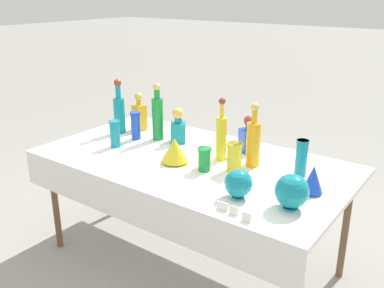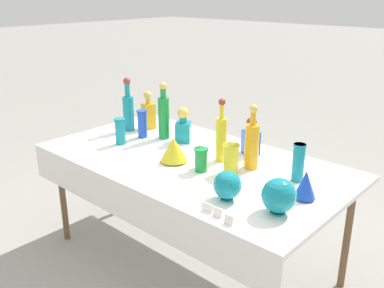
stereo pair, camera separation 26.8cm
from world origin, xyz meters
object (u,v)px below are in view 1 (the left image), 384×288
object	(u,v)px
tall_bottle_0	(158,116)
tall_bottle_1	(119,111)
tall_bottle_2	(221,136)
fluted_vase_0	(313,179)
slender_vase_0	(234,156)
slender_vase_3	(301,157)
round_bowl_0	(292,191)
slender_vase_1	(115,133)
square_decanter_2	(139,114)
fluted_vase_1	(175,150)
square_decanter_1	(248,137)
slender_vase_4	(204,158)
square_decanter_0	(178,127)
slender_vase_2	(136,125)
round_bowl_1	(238,183)
tall_bottle_3	(253,141)

from	to	relation	value
tall_bottle_0	tall_bottle_1	size ratio (longest dim) A/B	1.01
tall_bottle_2	fluted_vase_0	size ratio (longest dim) A/B	2.55
slender_vase_0	slender_vase_3	bearing A→B (deg)	24.04
round_bowl_0	slender_vase_1	bearing A→B (deg)	175.14
square_decanter_2	fluted_vase_1	bearing A→B (deg)	-30.03
slender_vase_0	fluted_vase_0	distance (m)	0.49
tall_bottle_2	square_decanter_1	size ratio (longest dim) A/B	1.62
tall_bottle_0	slender_vase_4	world-z (taller)	tall_bottle_0
fluted_vase_0	slender_vase_0	bearing A→B (deg)	177.87
tall_bottle_2	square_decanter_2	xyz separation A→B (m)	(-0.83, 0.15, -0.03)
slender_vase_3	round_bowl_0	size ratio (longest dim) A/B	1.24
square_decanter_0	slender_vase_0	distance (m)	0.61
slender_vase_2	slender_vase_3	xyz separation A→B (m)	(1.21, 0.08, 0.01)
tall_bottle_1	slender_vase_3	world-z (taller)	tall_bottle_1
tall_bottle_0	round_bowl_0	size ratio (longest dim) A/B	2.30
tall_bottle_2	round_bowl_1	xyz separation A→B (m)	(0.36, -0.39, -0.08)
slender_vase_1	tall_bottle_1	bearing A→B (deg)	129.06
square_decanter_1	slender_vase_1	bearing A→B (deg)	-149.81
tall_bottle_0	slender_vase_0	world-z (taller)	tall_bottle_0
slender_vase_4	slender_vase_1	bearing A→B (deg)	-178.54
slender_vase_0	slender_vase_4	size ratio (longest dim) A/B	1.22
square_decanter_2	tall_bottle_1	bearing A→B (deg)	-117.44
slender_vase_2	round_bowl_1	size ratio (longest dim) A/B	1.30
tall_bottle_1	square_decanter_0	xyz separation A→B (m)	(0.49, 0.09, -0.05)
slender_vase_3	fluted_vase_0	distance (m)	0.23
tall_bottle_0	tall_bottle_3	distance (m)	0.78
round_bowl_1	square_decanter_1	bearing A→B (deg)	114.96
slender_vase_0	slender_vase_3	size ratio (longest dim) A/B	0.79
square_decanter_1	round_bowl_0	distance (m)	0.79
square_decanter_1	square_decanter_2	world-z (taller)	square_decanter_2
tall_bottle_0	tall_bottle_2	xyz separation A→B (m)	(0.57, -0.07, -0.02)
square_decanter_0	square_decanter_2	bearing A→B (deg)	173.09
slender_vase_0	round_bowl_0	size ratio (longest dim) A/B	0.98
tall_bottle_3	fluted_vase_1	size ratio (longest dim) A/B	2.30
tall_bottle_0	slender_vase_1	distance (m)	0.33
tall_bottle_0	slender_vase_2	xyz separation A→B (m)	(-0.13, -0.09, -0.07)
square_decanter_0	slender_vase_1	world-z (taller)	square_decanter_0
square_decanter_1	slender_vase_1	world-z (taller)	square_decanter_1
slender_vase_3	round_bowl_1	size ratio (longest dim) A/B	1.42
slender_vase_4	round_bowl_1	distance (m)	0.39
tall_bottle_3	square_decanter_2	distance (m)	1.05
slender_vase_1	slender_vase_3	distance (m)	1.25
square_decanter_2	slender_vase_2	distance (m)	0.22
square_decanter_1	round_bowl_0	xyz separation A→B (m)	(0.56, -0.57, -0.01)
slender_vase_2	tall_bottle_3	bearing A→B (deg)	3.53
round_bowl_0	tall_bottle_1	bearing A→B (deg)	167.01
tall_bottle_1	slender_vase_2	size ratio (longest dim) A/B	2.02
tall_bottle_0	slender_vase_1	size ratio (longest dim) A/B	2.22
slender_vase_3	slender_vase_4	xyz separation A→B (m)	(-0.49, -0.26, -0.04)
tall_bottle_3	tall_bottle_2	bearing A→B (deg)	-171.82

